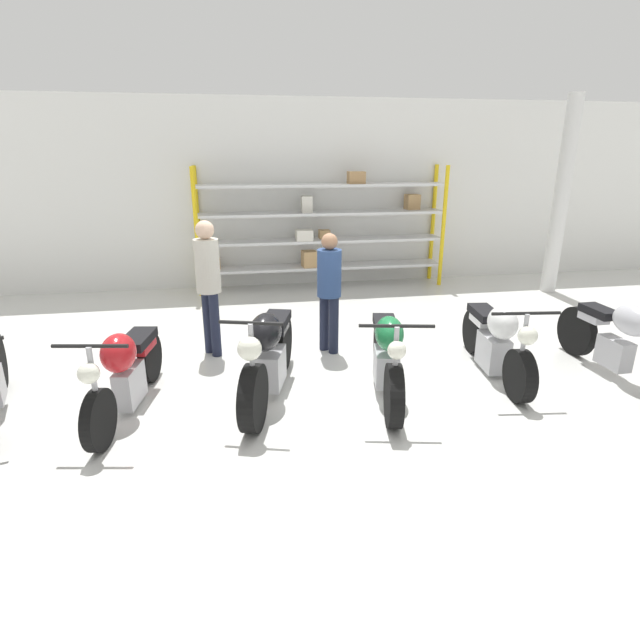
{
  "coord_description": "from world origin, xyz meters",
  "views": [
    {
      "loc": [
        -0.95,
        -5.17,
        2.62
      ],
      "look_at": [
        0.0,
        0.4,
        0.7
      ],
      "focal_mm": 28.0,
      "sensor_mm": 36.0,
      "label": 1
    }
  ],
  "objects_px": {
    "motorcycle_green": "(387,355)",
    "motorcycle_silver": "(623,339)",
    "motorcycle_white": "(496,340)",
    "person_browsing": "(329,284)",
    "person_near_rack": "(208,277)",
    "motorcycle_black": "(268,355)",
    "shelving_rack": "(323,226)",
    "motorcycle_red": "(126,369)"
  },
  "relations": [
    {
      "from": "motorcycle_black",
      "to": "person_browsing",
      "type": "xyz_separation_m",
      "value": [
        0.9,
        1.18,
        0.46
      ]
    },
    {
      "from": "shelving_rack",
      "to": "motorcycle_black",
      "type": "height_order",
      "value": "shelving_rack"
    },
    {
      "from": "motorcycle_silver",
      "to": "motorcycle_black",
      "type": "bearing_deg",
      "value": -94.69
    },
    {
      "from": "motorcycle_white",
      "to": "person_browsing",
      "type": "xyz_separation_m",
      "value": [
        -1.87,
        1.07,
        0.51
      ]
    },
    {
      "from": "motorcycle_silver",
      "to": "person_near_rack",
      "type": "xyz_separation_m",
      "value": [
        -4.83,
        1.62,
        0.56
      ]
    },
    {
      "from": "motorcycle_green",
      "to": "motorcycle_silver",
      "type": "height_order",
      "value": "motorcycle_silver"
    },
    {
      "from": "motorcycle_white",
      "to": "person_browsing",
      "type": "relative_size",
      "value": 1.24
    },
    {
      "from": "motorcycle_green",
      "to": "person_browsing",
      "type": "relative_size",
      "value": 1.28
    },
    {
      "from": "person_browsing",
      "to": "person_near_rack",
      "type": "xyz_separation_m",
      "value": [
        -1.57,
        0.17,
        0.12
      ]
    },
    {
      "from": "motorcycle_green",
      "to": "person_near_rack",
      "type": "height_order",
      "value": "person_near_rack"
    },
    {
      "from": "shelving_rack",
      "to": "motorcycle_silver",
      "type": "relative_size",
      "value": 2.27
    },
    {
      "from": "motorcycle_silver",
      "to": "shelving_rack",
      "type": "bearing_deg",
      "value": -151.74
    },
    {
      "from": "motorcycle_silver",
      "to": "person_near_rack",
      "type": "height_order",
      "value": "person_near_rack"
    },
    {
      "from": "motorcycle_red",
      "to": "person_near_rack",
      "type": "xyz_separation_m",
      "value": [
        0.82,
        1.44,
        0.6
      ]
    },
    {
      "from": "motorcycle_red",
      "to": "motorcycle_black",
      "type": "xyz_separation_m",
      "value": [
        1.49,
        0.08,
        0.03
      ]
    },
    {
      "from": "motorcycle_white",
      "to": "person_near_rack",
      "type": "xyz_separation_m",
      "value": [
        -3.43,
        1.24,
        0.63
      ]
    },
    {
      "from": "shelving_rack",
      "to": "motorcycle_silver",
      "type": "distance_m",
      "value": 5.65
    },
    {
      "from": "motorcycle_red",
      "to": "person_browsing",
      "type": "distance_m",
      "value": 2.75
    },
    {
      "from": "person_near_rack",
      "to": "motorcycle_red",
      "type": "bearing_deg",
      "value": 27.15
    },
    {
      "from": "motorcycle_red",
      "to": "motorcycle_black",
      "type": "relative_size",
      "value": 0.95
    },
    {
      "from": "motorcycle_silver",
      "to": "motorcycle_white",
      "type": "bearing_deg",
      "value": -106.37
    },
    {
      "from": "shelving_rack",
      "to": "person_browsing",
      "type": "height_order",
      "value": "shelving_rack"
    },
    {
      "from": "shelving_rack",
      "to": "motorcycle_silver",
      "type": "xyz_separation_m",
      "value": [
        2.74,
        -4.89,
        -0.71
      ]
    },
    {
      "from": "motorcycle_black",
      "to": "person_near_rack",
      "type": "relative_size",
      "value": 1.18
    },
    {
      "from": "motorcycle_black",
      "to": "person_near_rack",
      "type": "distance_m",
      "value": 1.61
    },
    {
      "from": "shelving_rack",
      "to": "person_browsing",
      "type": "xyz_separation_m",
      "value": [
        -0.52,
        -3.44,
        -0.26
      ]
    },
    {
      "from": "person_browsing",
      "to": "person_near_rack",
      "type": "distance_m",
      "value": 1.58
    },
    {
      "from": "motorcycle_white",
      "to": "person_browsing",
      "type": "height_order",
      "value": "person_browsing"
    },
    {
      "from": "motorcycle_green",
      "to": "person_near_rack",
      "type": "bearing_deg",
      "value": -115.92
    },
    {
      "from": "motorcycle_black",
      "to": "motorcycle_red",
      "type": "bearing_deg",
      "value": -70.71
    },
    {
      "from": "motorcycle_green",
      "to": "person_near_rack",
      "type": "xyz_separation_m",
      "value": [
        -1.98,
        1.51,
        0.61
      ]
    },
    {
      "from": "motorcycle_white",
      "to": "motorcycle_silver",
      "type": "height_order",
      "value": "motorcycle_silver"
    },
    {
      "from": "motorcycle_black",
      "to": "motorcycle_green",
      "type": "distance_m",
      "value": 1.32
    },
    {
      "from": "motorcycle_green",
      "to": "motorcycle_white",
      "type": "xyz_separation_m",
      "value": [
        1.46,
        0.27,
        -0.02
      ]
    },
    {
      "from": "motorcycle_red",
      "to": "motorcycle_white",
      "type": "bearing_deg",
      "value": 102.3
    },
    {
      "from": "shelving_rack",
      "to": "motorcycle_white",
      "type": "relative_size",
      "value": 2.43
    },
    {
      "from": "motorcycle_green",
      "to": "motorcycle_silver",
      "type": "bearing_deg",
      "value": 99.06
    },
    {
      "from": "motorcycle_green",
      "to": "motorcycle_silver",
      "type": "relative_size",
      "value": 0.97
    },
    {
      "from": "motorcycle_green",
      "to": "motorcycle_white",
      "type": "relative_size",
      "value": 1.04
    },
    {
      "from": "shelving_rack",
      "to": "motorcycle_white",
      "type": "xyz_separation_m",
      "value": [
        1.35,
        -4.51,
        -0.77
      ]
    },
    {
      "from": "motorcycle_red",
      "to": "person_browsing",
      "type": "height_order",
      "value": "person_browsing"
    },
    {
      "from": "motorcycle_black",
      "to": "person_browsing",
      "type": "distance_m",
      "value": 1.56
    }
  ]
}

